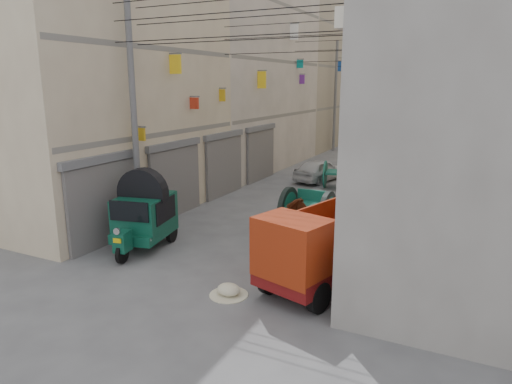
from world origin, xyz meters
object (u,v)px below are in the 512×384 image
Objects in this scene: feed_sack at (229,290)px; distant_car_green at (407,135)px; distant_car_white at (320,170)px; distant_car_grey at (427,141)px; horse at (286,231)px; second_cart at (340,174)px; tonga_cart at (307,210)px; auto_rickshaw at (144,212)px; mini_truck at (314,254)px.

feed_sack is 0.16× the size of distant_car_green.
distant_car_grey is at bearing -89.86° from distant_car_white.
second_cart is at bearing -88.58° from horse.
second_cart is 16.51m from distant_car_grey.
tonga_cart is 0.92× the size of distant_car_green.
second_cart is 0.47× the size of distant_car_grey.
distant_car_white is (-1.43, 1.22, -0.13)m from second_cart.
auto_rickshaw reaches higher than distant_car_white.
mini_truck is 2.23m from feed_sack.
auto_rickshaw reaches higher than feed_sack.
auto_rickshaw reaches higher than distant_car_grey.
tonga_cart is at bearing -78.18° from distant_car_grey.
auto_rickshaw is at bearing 81.50° from distant_car_green.
auto_rickshaw is 12.07m from distant_car_white.
feed_sack is at bearing 113.27° from distant_car_white.
tonga_cart is 7.23m from second_cart.
distant_car_white is at bearing 82.97° from distant_car_green.
second_cart reaches higher than feed_sack.
mini_truck is 6.75× the size of feed_sack.
mini_truck is at bearing 123.29° from horse.
horse reaches higher than feed_sack.
mini_truck reaches higher than distant_car_white.
auto_rickshaw is at bearing -170.61° from mini_truck.
distant_car_green is at bearing 130.07° from distant_car_grey.
tonga_cart is at bearing 29.22° from auto_rickshaw.
auto_rickshaw is 1.45× the size of horse.
feed_sack is (4.00, -1.76, -0.98)m from auto_rickshaw.
mini_truck reaches higher than distant_car_green.
feed_sack is 13.90m from distant_car_white.
second_cart is 12.52m from feed_sack.
distant_car_green reaches higher than feed_sack.
feed_sack is 0.16× the size of distant_car_grey.
auto_rickshaw is 27.59m from distant_car_grey.
mini_truck is at bearing -67.17° from tonga_cart.
distant_car_green is (3.11, 31.77, -0.58)m from auto_rickshaw.
second_cart is at bearing 61.83° from auto_rickshaw.
distant_car_green is at bearing 110.59° from mini_truck.
horse is (4.28, 1.17, -0.30)m from auto_rickshaw.
second_cart is 21.05m from distant_car_green.
auto_rickshaw is 0.76× the size of distant_car_grey.
mini_truck reaches higher than auto_rickshaw.
tonga_cart is 23.56m from distant_car_grey.
second_cart is 0.89× the size of horse.
horse is 0.52× the size of distant_car_green.
feed_sack is 3.02m from horse.
tonga_cart reaches higher than feed_sack.
tonga_cart reaches higher than distant_car_white.
auto_rickshaw is at bearing 156.22° from feed_sack.
mini_truck reaches higher than second_cart.
feed_sack is at bearing -131.77° from mini_truck.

